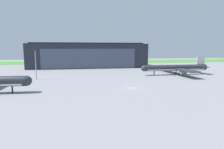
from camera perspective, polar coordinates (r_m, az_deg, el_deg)
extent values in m
plane|color=gray|center=(81.49, 6.05, -4.05)|extent=(440.00, 440.00, 0.00)
cube|color=#428B30|center=(235.89, -4.57, 3.78)|extent=(440.00, 56.00, 0.08)
cube|color=#232833|center=(174.28, -7.13, 5.68)|extent=(100.45, 35.82, 20.59)
cube|color=#424C60|center=(156.36, -6.78, 4.69)|extent=(76.34, 0.30, 16.47)
cube|color=#232833|center=(174.22, -7.19, 9.26)|extent=(100.45, 8.60, 1.20)
cylinder|color=#282B33|center=(128.00, 18.47, 1.95)|extent=(42.31, 4.28, 3.80)
sphere|color=#282B33|center=(119.18, 9.55, 1.84)|extent=(3.64, 3.64, 3.64)
sphere|color=#282B33|center=(139.49, 26.09, 2.01)|extent=(2.96, 2.96, 2.96)
cube|color=silver|center=(128.11, 18.45, 1.49)|extent=(38.93, 4.28, 0.66)
cube|color=silver|center=(137.14, 25.08, 4.13)|extent=(5.50, 0.46, 6.45)
cube|color=#282B33|center=(140.27, 24.57, 2.28)|extent=(3.87, 5.36, 0.28)
cube|color=#282B33|center=(135.67, 25.96, 2.04)|extent=(3.87, 5.36, 0.28)
cube|color=#282B33|center=(137.74, 16.64, 2.22)|extent=(6.98, 19.18, 0.56)
cube|color=#282B33|center=(119.40, 21.28, 1.19)|extent=(6.98, 19.18, 0.56)
cylinder|color=gray|center=(136.15, 16.61, 1.59)|extent=(3.63, 2.13, 2.09)
cylinder|color=gray|center=(120.43, 20.54, 0.64)|extent=(3.63, 2.13, 2.09)
cylinder|color=black|center=(122.04, 12.50, 0.39)|extent=(0.56, 0.56, 2.58)
cylinder|color=black|center=(130.89, 18.64, 0.66)|extent=(0.56, 0.56, 2.58)
cylinder|color=black|center=(127.46, 19.51, 0.44)|extent=(0.56, 0.56, 2.58)
sphere|color=#282B33|center=(79.14, -24.16, -1.73)|extent=(3.82, 3.82, 3.82)
cylinder|color=black|center=(81.42, -27.70, -4.02)|extent=(0.56, 0.56, 2.53)
cylinder|color=#99999E|center=(109.65, -21.87, 2.53)|extent=(0.44, 0.44, 15.28)
cube|color=#333338|center=(109.28, -22.09, 6.73)|extent=(2.40, 0.50, 0.80)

